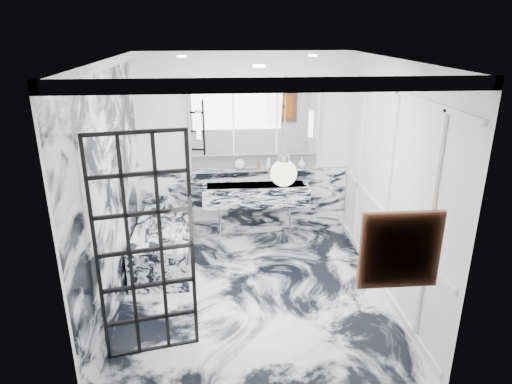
{
  "coord_description": "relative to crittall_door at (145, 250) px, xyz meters",
  "views": [
    {
      "loc": [
        -0.39,
        -4.89,
        3.13
      ],
      "look_at": [
        0.06,
        0.5,
        1.15
      ],
      "focal_mm": 32.0,
      "sensor_mm": 36.0,
      "label": 1
    }
  ],
  "objects": [
    {
      "name": "wall_left",
      "position": [
        -0.49,
        0.96,
        0.27
      ],
      "size": [
        0.0,
        3.6,
        3.6
      ],
      "primitive_type": "plane",
      "rotation": [
        1.57,
        0.0,
        1.57
      ],
      "color": "white",
      "rests_on": "floor"
    },
    {
      "name": "soap_bottle_b",
      "position": [
        1.75,
        2.67,
        0.05
      ],
      "size": [
        0.09,
        0.09,
        0.18
      ],
      "primitive_type": "imported",
      "rotation": [
        0.0,
        0.0,
        -0.14
      ],
      "color": "#4C4C51",
      "rests_on": "ledge"
    },
    {
      "name": "wall_right",
      "position": [
        2.71,
        0.96,
        0.27
      ],
      "size": [
        0.0,
        3.6,
        3.6
      ],
      "primitive_type": "plane",
      "rotation": [
        1.57,
        0.0,
        -1.57
      ],
      "color": "white",
      "rests_on": "floor"
    },
    {
      "name": "soap_bottle_a",
      "position": [
        1.46,
        2.67,
        0.06
      ],
      "size": [
        0.08,
        0.08,
        0.2
      ],
      "primitive_type": "imported",
      "rotation": [
        0.0,
        0.0,
        0.05
      ],
      "color": "#8C5919",
      "rests_on": "ledge"
    },
    {
      "name": "soap_bottle_c",
      "position": [
        1.98,
        2.67,
        0.03
      ],
      "size": [
        0.14,
        0.14,
        0.15
      ],
      "primitive_type": "imported",
      "rotation": [
        0.0,
        0.0,
        -0.21
      ],
      "color": "silver",
      "rests_on": "ledge"
    },
    {
      "name": "face_pot",
      "position": [
        1.03,
        2.67,
        0.03
      ],
      "size": [
        0.16,
        0.16,
        0.16
      ],
      "primitive_type": "sphere",
      "color": "white",
      "rests_on": "ledge"
    },
    {
      "name": "panel_molding",
      "position": [
        2.69,
        0.96,
        0.17
      ],
      "size": [
        0.03,
        3.4,
        2.3
      ],
      "primitive_type": "cube",
      "color": "white",
      "rests_on": "floor"
    },
    {
      "name": "pendant_light",
      "position": [
        1.28,
        -0.12,
        0.77
      ],
      "size": [
        0.24,
        0.24,
        0.24
      ],
      "primitive_type": "sphere",
      "color": "white",
      "rests_on": "ceiling"
    },
    {
      "name": "marble_clad_back",
      "position": [
        1.11,
        2.74,
        -0.61
      ],
      "size": [
        3.18,
        0.05,
        1.05
      ],
      "primitive_type": "cube",
      "color": "silver",
      "rests_on": "floor"
    },
    {
      "name": "wall_back",
      "position": [
        1.11,
        2.76,
        0.27
      ],
      "size": [
        3.6,
        0.0,
        3.6
      ],
      "primitive_type": "plane",
      "rotation": [
        1.57,
        0.0,
        0.0
      ],
      "color": "white",
      "rests_on": "floor"
    },
    {
      "name": "ceiling",
      "position": [
        1.11,
        0.96,
        1.67
      ],
      "size": [
        3.6,
        3.6,
        0.0
      ],
      "primitive_type": "plane",
      "rotation": [
        3.14,
        0.0,
        0.0
      ],
      "color": "white",
      "rests_on": "wall_back"
    },
    {
      "name": "artwork",
      "position": [
        2.13,
        -0.8,
        0.32
      ],
      "size": [
        0.56,
        0.05,
        0.56
      ],
      "primitive_type": "cube",
      "color": "#CC5215",
      "rests_on": "wall_front"
    },
    {
      "name": "sconce_left",
      "position": [
        0.44,
        2.59,
        0.65
      ],
      "size": [
        0.07,
        0.07,
        0.4
      ],
      "primitive_type": "cylinder",
      "color": "white",
      "rests_on": "mirror_cabinet"
    },
    {
      "name": "wall_front",
      "position": [
        1.11,
        -0.84,
        0.27
      ],
      "size": [
        3.6,
        0.0,
        3.6
      ],
      "primitive_type": "plane",
      "rotation": [
        -1.57,
        0.0,
        0.0
      ],
      "color": "white",
      "rests_on": "floor"
    },
    {
      "name": "ledge",
      "position": [
        1.26,
        2.68,
        -0.06
      ],
      "size": [
        1.9,
        0.14,
        0.04
      ],
      "primitive_type": "cube",
      "color": "silver",
      "rests_on": "wall_back"
    },
    {
      "name": "amber_bottle",
      "position": [
        1.32,
        2.67,
        0.01
      ],
      "size": [
        0.04,
        0.04,
        0.1
      ],
      "primitive_type": "cylinder",
      "color": "#8C5919",
      "rests_on": "ledge"
    },
    {
      "name": "bathtub",
      "position": [
        -0.07,
        1.86,
        -0.86
      ],
      "size": [
        0.75,
        1.65,
        0.55
      ],
      "primitive_type": "cube",
      "color": "silver",
      "rests_on": "floor"
    },
    {
      "name": "crittall_door",
      "position": [
        0.0,
        0.0,
        0.0
      ],
      "size": [
        0.87,
        0.21,
        2.27
      ],
      "primitive_type": null,
      "rotation": [
        0.0,
        0.0,
        0.2
      ],
      "color": "black",
      "rests_on": "floor"
    },
    {
      "name": "trough_sink",
      "position": [
        1.26,
        2.52,
        -0.4
      ],
      "size": [
        1.6,
        0.45,
        0.3
      ],
      "primitive_type": "cube",
      "color": "silver",
      "rests_on": "wall_back"
    },
    {
      "name": "flower_vase",
      "position": [
        0.17,
        1.06,
        -0.52
      ],
      "size": [
        0.07,
        0.07,
        0.12
      ],
      "primitive_type": "cylinder",
      "color": "silver",
      "rests_on": "bathtub"
    },
    {
      "name": "sconce_right",
      "position": [
        2.08,
        2.59,
        0.65
      ],
      "size": [
        0.07,
        0.07,
        0.4
      ],
      "primitive_type": "cylinder",
      "color": "white",
      "rests_on": "mirror_cabinet"
    },
    {
      "name": "subway_tile",
      "position": [
        1.26,
        2.75,
        0.07
      ],
      "size": [
        1.9,
        0.03,
        0.23
      ],
      "primitive_type": "cube",
      "color": "white",
      "rests_on": "wall_back"
    },
    {
      "name": "mirror_cabinet",
      "position": [
        1.26,
        2.69,
        0.69
      ],
      "size": [
        1.9,
        0.16,
        1.0
      ],
      "primitive_type": "cube",
      "color": "white",
      "rests_on": "wall_back"
    },
    {
      "name": "marble_clad_left",
      "position": [
        -0.48,
        0.96,
        0.21
      ],
      "size": [
        0.02,
        3.56,
        2.68
      ],
      "primitive_type": "cube",
      "color": "silver",
      "rests_on": "floor"
    },
    {
      "name": "floor",
      "position": [
        1.11,
        0.96,
        -1.13
      ],
      "size": [
        3.6,
        3.6,
        0.0
      ],
      "primitive_type": "plane",
      "color": "silver",
      "rests_on": "ground"
    }
  ]
}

